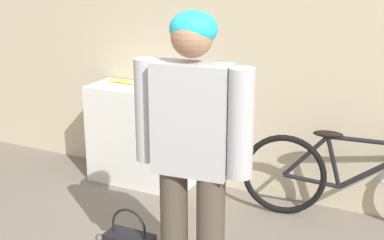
# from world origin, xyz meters

# --- Properties ---
(wall_back) EXTENTS (8.00, 0.07, 2.60)m
(wall_back) POSITION_xyz_m (0.00, 2.49, 1.30)
(wall_back) COLOR beige
(wall_back) RESTS_ON ground_plane
(side_shelf) EXTENTS (0.91, 0.40, 0.86)m
(side_shelf) POSITION_xyz_m (-1.47, 2.24, 0.43)
(side_shelf) COLOR white
(side_shelf) RESTS_ON ground_plane
(person) EXTENTS (0.69, 0.24, 1.68)m
(person) POSITION_xyz_m (-0.31, 0.89, 0.97)
(person) COLOR #4C4238
(person) RESTS_ON ground_plane
(bicycle) EXTENTS (1.72, 0.49, 0.72)m
(bicycle) POSITION_xyz_m (0.37, 2.29, 0.35)
(bicycle) COLOR black
(bicycle) RESTS_ON ground_plane
(banana) EXTENTS (0.36, 0.09, 0.03)m
(banana) POSITION_xyz_m (-1.65, 2.30, 0.88)
(banana) COLOR #EAD64C
(banana) RESTS_ON side_shelf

